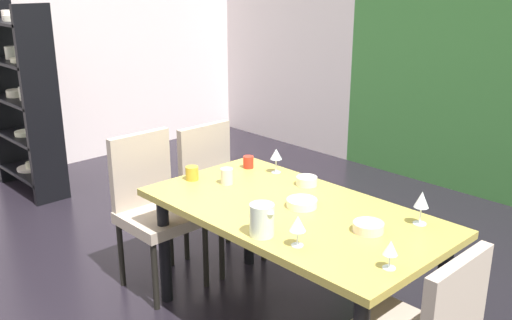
# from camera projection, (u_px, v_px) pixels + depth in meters

# --- Properties ---
(ground_plane) EXTENTS (5.86, 5.95, 0.02)m
(ground_plane) POSITION_uv_depth(u_px,v_px,m) (179.00, 291.00, 3.62)
(ground_plane) COLOR black
(back_panel_interior) EXTENTS (2.03, 0.10, 2.87)m
(back_panel_interior) POSITION_uv_depth(u_px,v_px,m) (284.00, 17.00, 6.40)
(back_panel_interior) COLOR silver
(back_panel_interior) RESTS_ON ground_plane
(dining_table) EXTENTS (1.63, 0.88, 0.73)m
(dining_table) POSITION_uv_depth(u_px,v_px,m) (292.00, 224.00, 3.04)
(dining_table) COLOR #B29C44
(dining_table) RESTS_ON ground_plane
(chair_left_near) EXTENTS (0.45, 0.44, 0.97)m
(chair_left_near) POSITION_uv_depth(u_px,v_px,m) (153.00, 203.00, 3.55)
(chair_left_near) COLOR tan
(chair_left_near) RESTS_ON ground_plane
(chair_left_far) EXTENTS (0.45, 0.44, 0.93)m
(chair_left_far) POSITION_uv_depth(u_px,v_px,m) (217.00, 185.00, 3.89)
(chair_left_far) COLOR tan
(chair_left_far) RESTS_ON ground_plane
(display_shelf) EXTENTS (0.85, 0.31, 1.68)m
(display_shelf) POSITION_uv_depth(u_px,v_px,m) (22.00, 99.00, 5.02)
(display_shelf) COLOR black
(display_shelf) RESTS_ON ground_plane
(wine_glass_north) EXTENTS (0.08, 0.08, 0.15)m
(wine_glass_north) POSITION_uv_depth(u_px,v_px,m) (298.00, 224.00, 2.56)
(wine_glass_north) COLOR silver
(wine_glass_north) RESTS_ON dining_table
(wine_glass_south) EXTENTS (0.07, 0.07, 0.15)m
(wine_glass_south) POSITION_uv_depth(u_px,v_px,m) (276.00, 155.00, 3.51)
(wine_glass_south) COLOR silver
(wine_glass_south) RESTS_ON dining_table
(wine_glass_front) EXTENTS (0.07, 0.07, 0.17)m
(wine_glass_front) POSITION_uv_depth(u_px,v_px,m) (422.00, 201.00, 2.78)
(wine_glass_front) COLOR silver
(wine_glass_front) RESTS_ON dining_table
(wine_glass_east) EXTENTS (0.06, 0.06, 0.13)m
(wine_glass_east) POSITION_uv_depth(u_px,v_px,m) (390.00, 249.00, 2.37)
(wine_glass_east) COLOR silver
(wine_glass_east) RESTS_ON dining_table
(serving_bowl_near_window) EXTENTS (0.12, 0.12, 0.05)m
(serving_bowl_near_window) POSITION_uv_depth(u_px,v_px,m) (307.00, 181.00, 3.33)
(serving_bowl_near_window) COLOR beige
(serving_bowl_near_window) RESTS_ON dining_table
(serving_bowl_corner) EXTENTS (0.16, 0.16, 0.04)m
(serving_bowl_corner) POSITION_uv_depth(u_px,v_px,m) (302.00, 203.00, 3.02)
(serving_bowl_corner) COLOR white
(serving_bowl_corner) RESTS_ON dining_table
(serving_bowl_west) EXTENTS (0.15, 0.15, 0.05)m
(serving_bowl_west) POSITION_uv_depth(u_px,v_px,m) (368.00, 227.00, 2.73)
(serving_bowl_west) COLOR beige
(serving_bowl_west) RESTS_ON dining_table
(cup_rear) EXTENTS (0.07, 0.07, 0.09)m
(cup_rear) POSITION_uv_depth(u_px,v_px,m) (227.00, 176.00, 3.34)
(cup_rear) COLOR beige
(cup_rear) RESTS_ON dining_table
(cup_right) EXTENTS (0.07, 0.07, 0.08)m
(cup_right) POSITION_uv_depth(u_px,v_px,m) (248.00, 162.00, 3.62)
(cup_right) COLOR red
(cup_right) RESTS_ON dining_table
(cup_near_shelf) EXTENTS (0.08, 0.08, 0.08)m
(cup_near_shelf) POSITION_uv_depth(u_px,v_px,m) (192.00, 173.00, 3.41)
(cup_near_shelf) COLOR #B79229
(cup_near_shelf) RESTS_ON dining_table
(pitcher_center) EXTENTS (0.13, 0.12, 0.16)m
(pitcher_center) POSITION_uv_depth(u_px,v_px,m) (262.00, 220.00, 2.68)
(pitcher_center) COLOR silver
(pitcher_center) RESTS_ON dining_table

